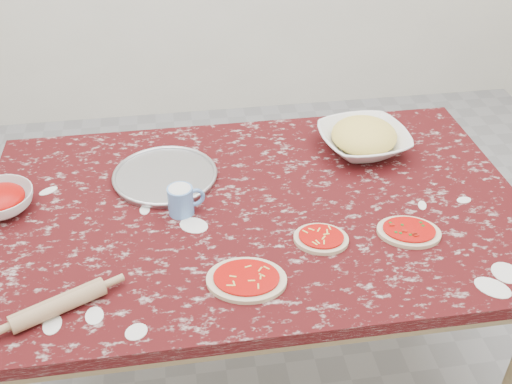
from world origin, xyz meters
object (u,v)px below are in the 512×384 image
object	(u,v)px
worktable	(256,227)
cheese_bowl	(363,141)
pizza_tray	(165,176)
flour_mug	(182,200)
rolling_pin	(59,305)
sauce_bowl	(0,201)

from	to	relation	value
worktable	cheese_bowl	xyz separation A→B (m)	(0.40, 0.25, 0.12)
worktable	cheese_bowl	size ratio (longest dim) A/B	5.49
pizza_tray	flour_mug	bearing A→B (deg)	-76.24
worktable	flour_mug	distance (m)	0.25
pizza_tray	rolling_pin	size ratio (longest dim) A/B	1.40
worktable	sauce_bowl	xyz separation A→B (m)	(-0.74, 0.09, 0.11)
worktable	flour_mug	size ratio (longest dim) A/B	14.49
cheese_bowl	flour_mug	bearing A→B (deg)	-157.94
sauce_bowl	cheese_bowl	distance (m)	1.15
pizza_tray	rolling_pin	xyz separation A→B (m)	(-0.27, -0.53, 0.02)
rolling_pin	pizza_tray	bearing A→B (deg)	63.18
worktable	rolling_pin	distance (m)	0.64
pizza_tray	flour_mug	xyz separation A→B (m)	(0.05, -0.18, 0.04)
cheese_bowl	rolling_pin	size ratio (longest dim) A/B	1.27
worktable	sauce_bowl	bearing A→B (deg)	172.76
cheese_bowl	pizza_tray	bearing A→B (deg)	-174.30
cheese_bowl	worktable	bearing A→B (deg)	-147.94
cheese_bowl	flour_mug	distance (m)	0.67
cheese_bowl	flour_mug	size ratio (longest dim) A/B	2.64
pizza_tray	sauce_bowl	distance (m)	0.49
sauce_bowl	cheese_bowl	world-z (taller)	cheese_bowl
pizza_tray	cheese_bowl	world-z (taller)	cheese_bowl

